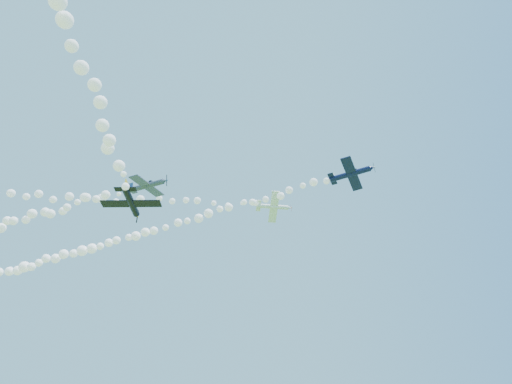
{
  "coord_description": "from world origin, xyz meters",
  "views": [
    {
      "loc": [
        4.53,
        -58.76,
        2.0
      ],
      "look_at": [
        3.8,
        -6.29,
        45.81
      ],
      "focal_mm": 30.0,
      "sensor_mm": 36.0,
      "label": 1
    }
  ],
  "objects_px": {
    "plane_white": "(274,207)",
    "plane_navy": "(351,174)",
    "plane_grey": "(147,186)",
    "plane_black": "(131,203)"
  },
  "relations": [
    {
      "from": "plane_white",
      "to": "plane_black",
      "type": "relative_size",
      "value": 0.96
    },
    {
      "from": "plane_white",
      "to": "plane_grey",
      "type": "height_order",
      "value": "plane_white"
    },
    {
      "from": "plane_navy",
      "to": "plane_grey",
      "type": "height_order",
      "value": "plane_navy"
    },
    {
      "from": "plane_navy",
      "to": "plane_black",
      "type": "relative_size",
      "value": 1.13
    },
    {
      "from": "plane_white",
      "to": "plane_black",
      "type": "xyz_separation_m",
      "value": [
        -18.73,
        -22.05,
        -16.31
      ]
    },
    {
      "from": "plane_navy",
      "to": "plane_grey",
      "type": "bearing_deg",
      "value": -148.23
    },
    {
      "from": "plane_black",
      "to": "plane_grey",
      "type": "bearing_deg",
      "value": 6.68
    },
    {
      "from": "plane_white",
      "to": "plane_navy",
      "type": "height_order",
      "value": "plane_white"
    },
    {
      "from": "plane_navy",
      "to": "plane_white",
      "type": "bearing_deg",
      "value": 165.18
    },
    {
      "from": "plane_navy",
      "to": "plane_black",
      "type": "bearing_deg",
      "value": -136.16
    }
  ]
}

